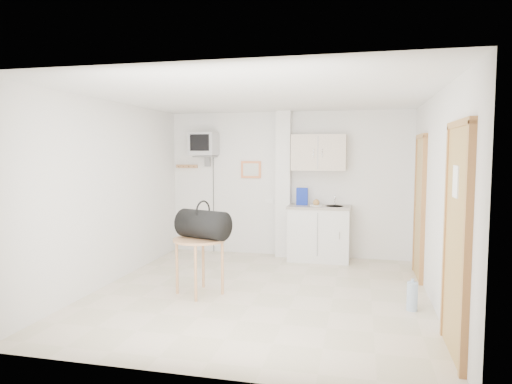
% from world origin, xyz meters
% --- Properties ---
extents(ground, '(4.50, 4.50, 0.00)m').
position_xyz_m(ground, '(0.00, 0.00, 0.00)').
color(ground, beige).
rests_on(ground, ground).
extents(room_envelope, '(4.24, 4.54, 2.55)m').
position_xyz_m(room_envelope, '(0.24, 0.09, 1.54)').
color(room_envelope, white).
rests_on(room_envelope, ground).
extents(kitchenette, '(1.03, 0.58, 2.10)m').
position_xyz_m(kitchenette, '(0.57, 2.00, 0.80)').
color(kitchenette, silver).
rests_on(kitchenette, ground).
extents(crt_television, '(0.44, 0.45, 2.15)m').
position_xyz_m(crt_television, '(-1.45, 2.02, 1.94)').
color(crt_television, slate).
rests_on(crt_television, ground).
extents(round_table, '(0.66, 0.66, 0.72)m').
position_xyz_m(round_table, '(-0.73, -0.21, 0.63)').
color(round_table, tan).
rests_on(round_table, ground).
extents(duffel_bag, '(0.73, 0.56, 0.48)m').
position_xyz_m(duffel_bag, '(-0.68, -0.20, 0.90)').
color(duffel_bag, black).
rests_on(duffel_bag, round_table).
extents(water_bottle, '(0.12, 0.12, 0.37)m').
position_xyz_m(water_bottle, '(1.84, -0.24, 0.17)').
color(water_bottle, '#98AFC8').
rests_on(water_bottle, ground).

